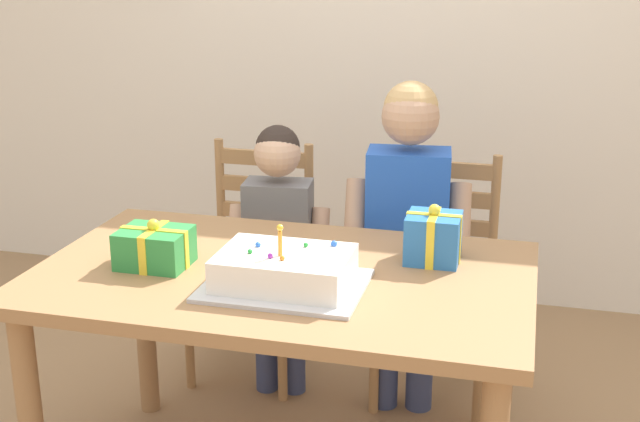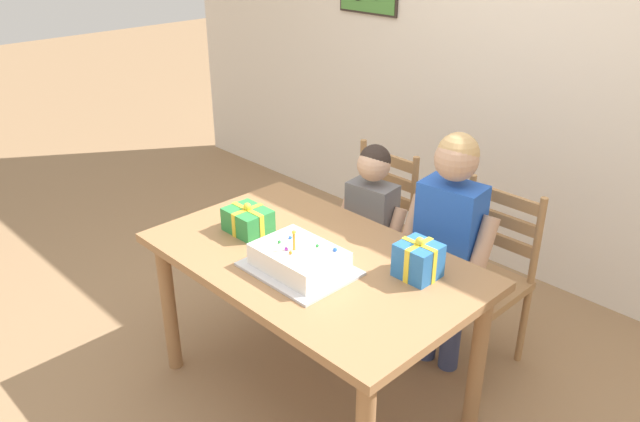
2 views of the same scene
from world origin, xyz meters
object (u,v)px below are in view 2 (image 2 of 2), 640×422
at_px(birthday_cake, 299,260).
at_px(child_older, 449,232).
at_px(gift_box_red_large, 418,260).
at_px(gift_box_beside_cake, 248,220).
at_px(chair_left, 369,230).
at_px(dining_table, 313,276).
at_px(child_younger, 371,221).
at_px(chair_right, 480,279).

bearing_deg(birthday_cake, child_older, 73.04).
distance_m(gift_box_red_large, gift_box_beside_cake, 0.83).
xyz_separation_m(birthday_cake, chair_left, (-0.41, 0.91, -0.34)).
xyz_separation_m(dining_table, child_younger, (-0.21, 0.62, -0.02)).
height_order(gift_box_red_large, gift_box_beside_cake, gift_box_red_large).
distance_m(dining_table, gift_box_red_large, 0.49).
bearing_deg(chair_right, child_younger, -164.00).
bearing_deg(child_younger, child_older, -0.05).
distance_m(gift_box_beside_cake, child_older, 0.94).
bearing_deg(child_younger, chair_left, 133.98).
distance_m(dining_table, birthday_cake, 0.20).
distance_m(chair_left, chair_right, 0.73).
height_order(birthday_cake, child_younger, child_younger).
xyz_separation_m(birthday_cake, chair_right, (0.32, 0.91, -0.34)).
xyz_separation_m(gift_box_beside_cake, child_younger, (0.17, 0.67, -0.18)).
xyz_separation_m(chair_left, child_older, (0.64, -0.17, 0.28)).
xyz_separation_m(chair_left, chair_right, (0.73, 0.00, 0.00)).
bearing_deg(birthday_cake, dining_table, 110.30).
relative_size(gift_box_red_large, chair_left, 0.20).
height_order(dining_table, child_older, child_older).
relative_size(gift_box_red_large, child_older, 0.15).
relative_size(birthday_cake, child_younger, 0.42).
bearing_deg(chair_right, dining_table, -115.02).
bearing_deg(birthday_cake, child_younger, 108.77).
xyz_separation_m(gift_box_beside_cake, chair_right, (0.74, 0.84, -0.35)).
bearing_deg(child_older, birthday_cake, -106.96).
bearing_deg(child_older, chair_left, 165.46).
height_order(gift_box_red_large, chair_right, gift_box_red_large).
distance_m(gift_box_beside_cake, chair_right, 1.17).
bearing_deg(birthday_cake, chair_left, 114.39).
relative_size(chair_left, child_older, 0.75).
bearing_deg(child_younger, gift_box_beside_cake, -104.08).
bearing_deg(gift_box_red_large, chair_left, 142.75).
relative_size(birthday_cake, chair_right, 0.48).
xyz_separation_m(chair_left, child_younger, (0.16, -0.16, 0.17)).
bearing_deg(chair_left, child_older, -14.54).
relative_size(gift_box_red_large, chair_right, 0.20).
relative_size(dining_table, birthday_cake, 3.28).
xyz_separation_m(birthday_cake, gift_box_red_large, (0.37, 0.31, 0.02)).
distance_m(child_older, child_younger, 0.49).
relative_size(gift_box_red_large, gift_box_beside_cake, 0.87).
distance_m(dining_table, child_older, 0.68).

